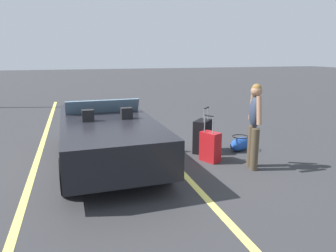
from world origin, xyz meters
The scene contains 8 objects.
ground_plane centered at (0.00, 0.00, 0.00)m, with size 80.00×80.00×0.00m, color #333335.
lot_line_near centered at (0.00, -1.27, 0.00)m, with size 18.00×0.12×0.01m, color #EAE066.
lot_line_mid centered at (0.00, 1.43, 0.00)m, with size 18.00×0.12×0.01m, color #EAE066.
convertible_car centered at (0.21, 0.01, 0.59)m, with size 4.18×1.91×1.24m.
suitcase_large_black centered at (0.09, -2.12, 0.37)m, with size 0.54×0.54×1.04m.
suitcase_medium_bright centered at (-0.53, -2.04, 0.31)m, with size 0.46×0.39×0.99m.
duffel_bag centered at (-0.05, -3.02, 0.16)m, with size 0.54×0.71×0.34m.
traveler_person centered at (-1.14, -2.66, 0.93)m, with size 0.61×0.29×1.65m.
Camera 1 is at (-6.19, 0.59, 2.20)m, focal length 33.29 mm.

